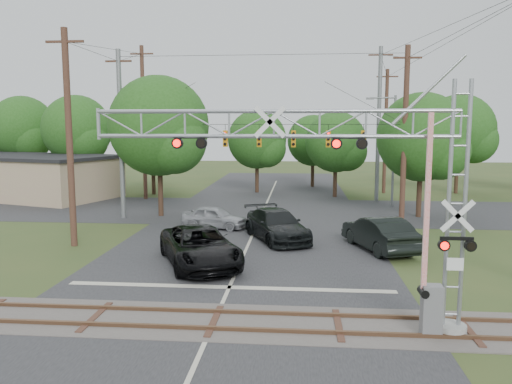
# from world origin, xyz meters

# --- Properties ---
(ground) EXTENTS (160.00, 160.00, 0.00)m
(ground) POSITION_xyz_m (0.00, 0.00, 0.00)
(ground) COLOR #334721
(ground) RESTS_ON ground
(road_main) EXTENTS (14.00, 90.00, 0.02)m
(road_main) POSITION_xyz_m (0.00, 10.00, 0.01)
(road_main) COLOR #262628
(road_main) RESTS_ON ground
(road_cross) EXTENTS (90.00, 12.00, 0.02)m
(road_cross) POSITION_xyz_m (0.00, 24.00, 0.01)
(road_cross) COLOR #262628
(road_cross) RESTS_ON ground
(railroad_track) EXTENTS (90.00, 3.20, 0.17)m
(railroad_track) POSITION_xyz_m (0.00, 2.00, 0.03)
(railroad_track) COLOR #47403D
(railroad_track) RESTS_ON ground
(crossing_gantry) EXTENTS (11.43, 0.98, 7.68)m
(crossing_gantry) POSITION_xyz_m (4.02, 1.64, 4.75)
(crossing_gantry) COLOR gray
(crossing_gantry) RESTS_ON ground
(traffic_signal_span) EXTENTS (19.34, 0.36, 11.50)m
(traffic_signal_span) POSITION_xyz_m (0.88, 20.00, 5.71)
(traffic_signal_span) COLOR slate
(traffic_signal_span) RESTS_ON ground
(pickup_black) EXTENTS (5.19, 6.92, 1.75)m
(pickup_black) POSITION_xyz_m (-1.81, 8.67, 0.87)
(pickup_black) COLOR black
(pickup_black) RESTS_ON ground
(car_dark) EXTENTS (4.52, 6.31, 1.70)m
(car_dark) POSITION_xyz_m (1.46, 14.15, 0.85)
(car_dark) COLOR black
(car_dark) RESTS_ON ground
(sedan_silver) EXTENTS (4.36, 2.58, 1.39)m
(sedan_silver) POSITION_xyz_m (-2.57, 17.08, 0.70)
(sedan_silver) COLOR gray
(sedan_silver) RESTS_ON ground
(suv_dark) EXTENTS (3.49, 5.65, 1.76)m
(suv_dark) POSITION_xyz_m (6.82, 12.29, 0.88)
(suv_dark) COLOR black
(suv_dark) RESTS_ON ground
(commercial_building) EXTENTS (18.15, 12.96, 3.82)m
(commercial_building) POSITION_xyz_m (-22.04, 29.55, 1.92)
(commercial_building) COLOR tan
(commercial_building) RESTS_ON ground
(streetlight) EXTENTS (2.34, 0.24, 8.77)m
(streetlight) POSITION_xyz_m (9.90, 26.76, 4.90)
(streetlight) COLOR slate
(streetlight) RESTS_ON ground
(utility_poles) EXTENTS (25.40, 29.10, 13.21)m
(utility_poles) POSITION_xyz_m (2.54, 22.64, 6.31)
(utility_poles) COLOR #43281F
(utility_poles) RESTS_ON ground
(treeline) EXTENTS (59.64, 24.89, 9.89)m
(treeline) POSITION_xyz_m (-0.78, 32.06, 5.75)
(treeline) COLOR #382519
(treeline) RESTS_ON ground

